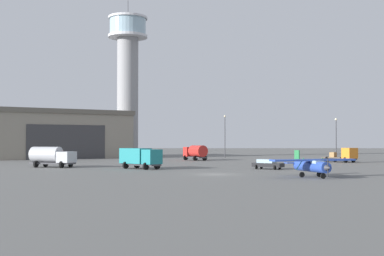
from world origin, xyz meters
TOP-DOWN VIEW (x-y plane):
  - ground_plane at (0.00, 0.00)m, footprint 400.00×400.00m
  - control_tower at (-17.89, 60.54)m, footprint 9.28×9.28m
  - hangar at (-34.84, 57.35)m, footprint 38.62×35.70m
  - airplane_blue at (10.26, -4.60)m, footprint 9.65×7.57m
  - truck_flatbed_orange at (24.90, 32.23)m, footprint 5.74×6.46m
  - truck_fuel_tanker_silver at (-23.39, 15.39)m, footprint 7.14×4.68m
  - truck_fuel_tanker_red at (-1.90, 41.57)m, footprint 4.96×6.17m
  - truck_box_teal at (-9.88, 11.38)m, footprint 6.34×6.06m
  - car_black at (7.80, 10.54)m, footprint 4.43×3.76m
  - light_post_west at (4.75, 54.32)m, footprint 0.44×0.44m
  - light_post_east at (25.69, 40.18)m, footprint 0.44×0.44m

SIDE VIEW (x-z plane):
  - ground_plane at x=0.00m, z-range 0.00..0.00m
  - car_black at x=7.80m, z-range 0.05..1.42m
  - truck_flatbed_orange at x=24.90m, z-range -0.04..2.60m
  - airplane_blue at x=10.26m, z-range -0.10..2.77m
  - truck_box_teal at x=-9.88m, z-range 0.21..3.08m
  - truck_fuel_tanker_silver at x=-23.39m, z-range 0.14..3.18m
  - truck_fuel_tanker_red at x=-1.90m, z-range 0.17..3.18m
  - light_post_east at x=25.69m, z-range 0.82..9.17m
  - hangar at x=-34.84m, z-range 0.02..10.71m
  - light_post_west at x=4.75m, z-range 0.85..10.46m
  - control_tower at x=-17.89m, z-range 1.29..38.62m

